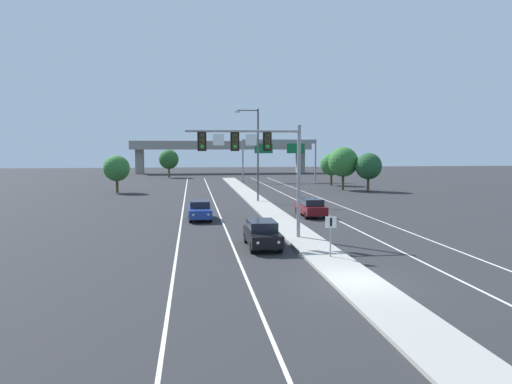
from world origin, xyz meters
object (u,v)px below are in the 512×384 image
at_px(highway_sign_gantry, 280,147).
at_px(tree_far_right_b, 369,166).
at_px(overhead_signal_mast, 259,154).
at_px(tree_far_right_a, 343,162).
at_px(tree_far_left_a, 169,159).
at_px(median_sign_post, 331,230).
at_px(street_lamp_median, 256,149).
at_px(car_oncoming_blue, 200,210).
at_px(car_receding_darkred, 311,207).
at_px(tree_far_left_b, 117,168).
at_px(tree_far_right_c, 331,164).
at_px(car_oncoming_black, 262,234).

relative_size(highway_sign_gantry, tree_far_right_b, 2.52).
relative_size(overhead_signal_mast, tree_far_right_b, 1.38).
xyz_separation_m(tree_far_right_a, tree_far_left_a, (-25.78, 32.37, -0.28)).
distance_m(median_sign_post, highway_sign_gantry, 58.68).
distance_m(overhead_signal_mast, street_lamp_median, 21.42).
bearing_deg(car_oncoming_blue, car_receding_darkred, 3.26).
distance_m(highway_sign_gantry, tree_far_left_b, 30.73).
xyz_separation_m(street_lamp_median, car_oncoming_blue, (-6.31, -11.96, -4.97)).
relative_size(highway_sign_gantry, tree_far_right_c, 2.58).
height_order(car_oncoming_black, tree_far_right_c, tree_far_right_c).
bearing_deg(car_oncoming_black, tree_far_right_b, 60.14).
xyz_separation_m(car_oncoming_blue, tree_far_right_c, (21.48, 34.09, 2.53)).
bearing_deg(car_oncoming_blue, tree_far_left_b, 112.33).
bearing_deg(tree_far_right_b, tree_far_left_b, 176.15).
relative_size(street_lamp_median, car_oncoming_black, 2.24).
xyz_separation_m(car_receding_darkred, highway_sign_gantry, (5.15, 42.36, 5.34)).
bearing_deg(car_receding_darkred, overhead_signal_mast, -120.95).
height_order(car_receding_darkred, tree_far_right_a, tree_far_right_a).
xyz_separation_m(median_sign_post, car_receding_darkred, (2.91, 15.58, -0.77)).
relative_size(tree_far_right_a, tree_far_left_b, 1.22).
bearing_deg(tree_far_left_a, tree_far_right_c, -41.66).
distance_m(median_sign_post, car_receding_darkred, 15.87).
height_order(tree_far_right_a, tree_far_right_b, tree_far_right_a).
bearing_deg(tree_far_right_a, car_oncoming_blue, -128.93).
distance_m(median_sign_post, tree_far_left_a, 73.86).
bearing_deg(car_receding_darkred, tree_far_right_a, 66.14).
bearing_deg(overhead_signal_mast, car_receding_darkred, 59.05).
bearing_deg(car_oncoming_blue, highway_sign_gantry, 71.09).
height_order(car_oncoming_black, highway_sign_gantry, highway_sign_gantry).
xyz_separation_m(car_oncoming_black, tree_far_left_a, (-8.72, 69.33, 2.87)).
height_order(highway_sign_gantry, tree_far_right_b, highway_sign_gantry).
bearing_deg(car_oncoming_black, overhead_signal_mast, 86.33).
xyz_separation_m(median_sign_post, tree_far_right_c, (14.84, 49.13, 1.76)).
bearing_deg(tree_far_left_b, tree_far_left_a, 80.72).
bearing_deg(highway_sign_gantry, tree_far_left_a, 143.13).
distance_m(tree_far_right_b, tree_far_left_b, 34.03).
relative_size(car_receding_darkred, tree_far_left_a, 0.80).
relative_size(tree_far_right_c, tree_far_left_a, 0.91).
bearing_deg(median_sign_post, street_lamp_median, 90.69).
xyz_separation_m(highway_sign_gantry, tree_far_left_b, (-25.19, -17.36, -2.92)).
bearing_deg(tree_far_right_c, car_oncoming_black, -111.52).
height_order(median_sign_post, tree_far_right_c, tree_far_right_c).
distance_m(tree_far_right_c, tree_far_right_b, 11.01).
distance_m(overhead_signal_mast, median_sign_post, 7.56).
height_order(street_lamp_median, tree_far_right_b, street_lamp_median).
bearing_deg(car_receding_darkred, tree_far_right_c, 70.42).
relative_size(car_oncoming_black, car_receding_darkred, 0.99).
bearing_deg(car_receding_darkred, median_sign_post, -100.59).
bearing_deg(car_receding_darkred, tree_far_left_a, 104.45).
bearing_deg(car_receding_darkred, tree_far_left_b, 128.72).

